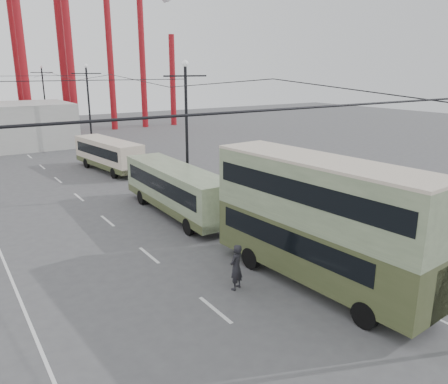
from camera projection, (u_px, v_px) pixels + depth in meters
ground at (310, 357)px, 13.72m from camera, size 160.00×160.00×0.00m
road_markings at (91, 205)px, 29.07m from camera, size 12.52×120.00×0.01m
lamp_post_mid at (187, 131)px, 29.88m from camera, size 3.20×0.44×9.32m
lamp_post_far at (89, 108)px, 47.53m from camera, size 3.20×0.44×9.32m
lamp_post_distant at (45, 98)px, 65.19m from camera, size 3.20×0.44×9.32m
double_decker_bus at (319, 217)px, 17.55m from camera, size 3.26×10.14×5.36m
single_decker_green at (177, 188)px, 26.82m from camera, size 2.61×10.52×2.96m
single_decker_cream at (108, 154)px, 38.47m from camera, size 3.37×9.10×2.76m
pedestrian at (236, 267)px, 17.72m from camera, size 0.84×0.72×1.94m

